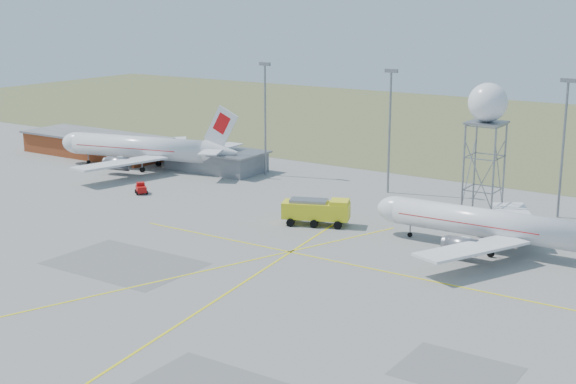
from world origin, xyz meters
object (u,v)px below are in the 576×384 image
Objects in this scene: airliner_main at (489,224)px; fire_truck at (318,212)px; baggage_tug at (141,190)px; airliner_far at (143,148)px; radar_tower at (485,145)px.

fire_truck is at bearing 3.68° from airliner_main.
baggage_tug is at bearing 158.53° from fire_truck.
fire_truck is (-24.44, -2.05, -1.62)m from airliner_main.
airliner_far is 1.87× the size of radar_tower.
airliner_main is at bearing -66.15° from radar_tower.
airliner_far is (-72.45, 12.72, 0.48)m from airliner_main.
radar_tower is 7.02× the size of baggage_tug.
radar_tower is 56.12m from baggage_tug.
airliner_far is 50.28m from fire_truck.
baggage_tug is at bearing 1.12° from airliner_main.
airliner_main is at bearing -17.08° from fire_truck.
radar_tower is 2.00× the size of fire_truck.
baggage_tug is (-34.27, -0.24, -1.14)m from fire_truck.
airliner_main reaches higher than baggage_tug.
fire_truck is at bearing 149.86° from airliner_far.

